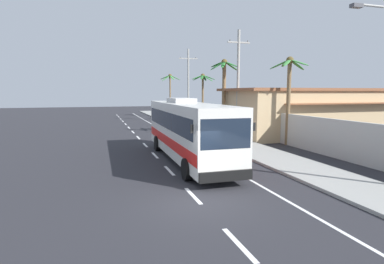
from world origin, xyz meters
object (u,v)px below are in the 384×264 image
(coach_bus_foreground, at_px, (187,128))
(palm_fourth, at_px, (289,85))
(utility_pole_far, at_px, (188,84))
(pedestrian_near_kerb, at_px, (217,128))
(motorcycle_beside_bus, at_px, (190,130))
(roadside_building, at_px, (313,112))
(palm_third, at_px, (224,84))
(utility_pole_mid, at_px, (238,83))
(pedestrian_midwalk, at_px, (200,121))
(palm_nearest, at_px, (170,85))
(palm_second, at_px, (203,87))

(coach_bus_foreground, distance_m, palm_fourth, 9.84)
(coach_bus_foreground, bearing_deg, utility_pole_far, 73.38)
(pedestrian_near_kerb, bearing_deg, motorcycle_beside_bus, 108.25)
(pedestrian_near_kerb, bearing_deg, roadside_building, -26.00)
(utility_pole_far, distance_m, palm_fourth, 20.11)
(motorcycle_beside_bus, bearing_deg, utility_pole_far, 74.26)
(roadside_building, bearing_deg, coach_bus_foreground, -153.24)
(palm_third, bearing_deg, utility_pole_mid, -78.12)
(pedestrian_midwalk, distance_m, palm_third, 5.50)
(pedestrian_midwalk, bearing_deg, pedestrian_near_kerb, 125.43)
(utility_pole_far, xyz_separation_m, palm_nearest, (-0.29, 9.63, 0.09))
(utility_pole_far, relative_size, palm_nearest, 1.39)
(utility_pole_mid, bearing_deg, pedestrian_midwalk, 105.11)
(pedestrian_near_kerb, relative_size, palm_third, 0.22)
(palm_third, distance_m, palm_fourth, 7.09)
(utility_pole_mid, height_order, palm_nearest, utility_pole_mid)
(coach_bus_foreground, height_order, pedestrian_midwalk, coach_bus_foreground)
(pedestrian_near_kerb, xyz_separation_m, palm_third, (1.60, 2.32, 3.85))
(palm_fourth, bearing_deg, utility_pole_mid, 114.68)
(motorcycle_beside_bus, distance_m, pedestrian_midwalk, 4.82)
(pedestrian_near_kerb, xyz_separation_m, palm_fourth, (4.12, -4.31, 3.66))
(palm_second, distance_m, palm_third, 14.89)
(roadside_building, bearing_deg, utility_pole_mid, 178.81)
(utility_pole_mid, relative_size, utility_pole_far, 0.96)
(pedestrian_midwalk, bearing_deg, roadside_building, -172.75)
(utility_pole_far, height_order, palm_third, utility_pole_far)
(utility_pole_far, bearing_deg, palm_second, 25.82)
(coach_bus_foreground, xyz_separation_m, pedestrian_midwalk, (5.28, 13.46, -0.93))
(pedestrian_midwalk, bearing_deg, palm_nearest, -54.19)
(coach_bus_foreground, bearing_deg, motorcycle_beside_bus, 72.06)
(motorcycle_beside_bus, bearing_deg, utility_pole_mid, -22.83)
(utility_pole_mid, bearing_deg, palm_nearest, 90.61)
(motorcycle_beside_bus, xyz_separation_m, palm_fourth, (5.96, -6.17, 3.98))
(motorcycle_beside_bus, height_order, roadside_building, roadside_building)
(utility_pole_far, relative_size, palm_second, 1.47)
(palm_nearest, height_order, palm_third, palm_third)
(pedestrian_midwalk, xyz_separation_m, palm_fourth, (3.67, -10.40, 3.64))
(motorcycle_beside_bus, relative_size, pedestrian_near_kerb, 1.23)
(pedestrian_near_kerb, bearing_deg, palm_third, 29.00)
(pedestrian_near_kerb, xyz_separation_m, utility_pole_far, (2.06, 15.70, 4.15))
(palm_third, relative_size, palm_fourth, 1.06)
(palm_nearest, height_order, roadside_building, palm_nearest)
(motorcycle_beside_bus, relative_size, palm_fourth, 0.29)
(coach_bus_foreground, height_order, pedestrian_near_kerb, coach_bus_foreground)
(motorcycle_beside_bus, relative_size, pedestrian_midwalk, 1.20)
(coach_bus_foreground, distance_m, utility_pole_mid, 10.66)
(palm_nearest, bearing_deg, palm_third, -90.43)
(pedestrian_near_kerb, relative_size, palm_second, 0.24)
(motorcycle_beside_bus, xyz_separation_m, pedestrian_midwalk, (2.29, 4.23, 0.35))
(palm_nearest, xyz_separation_m, roadside_building, (8.15, -25.26, -2.99))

